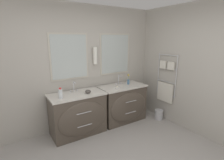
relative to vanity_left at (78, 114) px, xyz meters
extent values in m
cube|color=#B2ADA3|center=(0.06, 0.38, 0.87)|extent=(5.56, 0.06, 2.60)
cube|color=#BCB7A8|center=(0.00, 0.34, 1.12)|extent=(0.80, 0.02, 0.94)
cube|color=#B2BCBA|center=(0.00, 0.33, 1.12)|extent=(0.73, 0.01, 0.87)
cube|color=#BCB7A8|center=(1.11, 0.34, 1.12)|extent=(0.80, 0.02, 0.94)
cube|color=#B2BCBA|center=(1.11, 0.33, 1.12)|extent=(0.73, 0.01, 0.87)
cylinder|color=white|center=(0.55, 0.28, 1.12)|extent=(0.09, 0.09, 0.37)
cube|color=silver|center=(0.55, 0.34, 1.12)|extent=(0.05, 0.02, 0.08)
cube|color=#B2ADA3|center=(2.07, -0.73, 0.87)|extent=(0.06, 3.92, 2.60)
cylinder|color=silver|center=(2.01, -0.72, 0.66)|extent=(0.02, 0.02, 0.98)
cylinder|color=silver|center=(2.01, -0.21, 0.66)|extent=(0.02, 0.02, 0.98)
cylinder|color=silver|center=(2.01, -0.47, 1.12)|extent=(0.02, 0.51, 0.02)
cylinder|color=silver|center=(2.01, -0.47, 0.81)|extent=(0.02, 0.51, 0.02)
cylinder|color=silver|center=(2.01, -0.47, 0.50)|extent=(0.02, 0.51, 0.02)
cylinder|color=silver|center=(2.01, -0.47, 0.20)|extent=(0.02, 0.51, 0.02)
cube|color=silver|center=(1.99, -0.47, 0.25)|extent=(0.04, 0.43, 0.45)
cube|color=silver|center=(1.99, -0.58, 0.89)|extent=(0.04, 0.17, 0.18)
cube|color=silver|center=(1.99, -0.36, 0.89)|extent=(0.04, 0.17, 0.18)
cube|color=#4C4238|center=(0.00, 0.04, -0.02)|extent=(1.05, 0.55, 0.81)
ellipsoid|color=#4C4238|center=(0.00, -0.23, -0.02)|extent=(0.97, 0.12, 0.68)
cube|color=beige|center=(0.00, 0.04, 0.40)|extent=(1.09, 0.57, 0.03)
ellipsoid|color=white|center=(0.00, 0.01, 0.39)|extent=(0.41, 0.35, 0.07)
cylinder|color=silver|center=(0.00, -0.30, 0.14)|extent=(0.29, 0.01, 0.01)
cylinder|color=silver|center=(0.00, -0.30, -0.12)|extent=(0.29, 0.01, 0.01)
cube|color=#4C4238|center=(1.11, 0.04, -0.02)|extent=(1.05, 0.55, 0.81)
ellipsoid|color=#4C4238|center=(1.11, -0.23, -0.02)|extent=(0.97, 0.12, 0.68)
cube|color=beige|center=(1.11, 0.04, 0.40)|extent=(1.09, 0.57, 0.03)
ellipsoid|color=white|center=(1.11, 0.01, 0.39)|extent=(0.41, 0.35, 0.07)
cylinder|color=silver|center=(1.11, -0.30, 0.14)|extent=(0.29, 0.01, 0.01)
cylinder|color=silver|center=(1.11, -0.30, -0.12)|extent=(0.29, 0.01, 0.01)
cylinder|color=silver|center=(0.00, 0.19, 0.53)|extent=(0.02, 0.02, 0.22)
cylinder|color=silver|center=(0.00, 0.13, 0.63)|extent=(0.02, 0.12, 0.02)
cylinder|color=silver|center=(-0.07, 0.19, 0.44)|extent=(0.03, 0.03, 0.04)
cylinder|color=silver|center=(0.07, 0.19, 0.44)|extent=(0.03, 0.03, 0.04)
cylinder|color=silver|center=(1.11, 0.19, 0.53)|extent=(0.02, 0.02, 0.22)
cylinder|color=silver|center=(1.11, 0.13, 0.63)|extent=(0.02, 0.12, 0.02)
cylinder|color=silver|center=(1.04, 0.19, 0.44)|extent=(0.03, 0.03, 0.04)
cylinder|color=silver|center=(1.18, 0.19, 0.44)|extent=(0.03, 0.03, 0.04)
cylinder|color=silver|center=(-0.34, -0.06, 0.51)|extent=(0.07, 0.07, 0.17)
cylinder|color=red|center=(-0.34, -0.06, 0.61)|extent=(0.05, 0.05, 0.02)
ellipsoid|color=#4C4742|center=(0.20, -0.05, 0.45)|extent=(0.12, 0.12, 0.07)
cylinder|color=teal|center=(1.31, 0.06, 0.48)|extent=(0.05, 0.05, 0.12)
cylinder|color=#477238|center=(1.31, 0.06, 0.59)|extent=(0.01, 0.01, 0.10)
sphere|color=#E5BF47|center=(1.31, 0.06, 0.64)|extent=(0.05, 0.05, 0.05)
cube|color=white|center=(0.89, -0.08, 0.43)|extent=(0.10, 0.07, 0.02)
ellipsoid|color=#F2E5CC|center=(0.89, -0.08, 0.45)|extent=(0.06, 0.04, 0.02)
cylinder|color=#B7B7BC|center=(1.88, -0.43, -0.31)|extent=(0.19, 0.19, 0.23)
torus|color=#B7B7BC|center=(1.88, -0.43, -0.20)|extent=(0.20, 0.20, 0.01)
camera|label=1|loc=(-1.18, -3.11, 1.50)|focal=28.00mm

